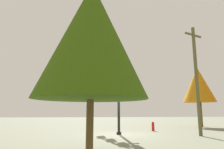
{
  "coord_description": "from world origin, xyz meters",
  "views": [
    {
      "loc": [
        -15.91,
        2.45,
        1.63
      ],
      "look_at": [
        1.48,
        0.35,
        4.89
      ],
      "focal_mm": 32.95,
      "sensor_mm": 36.0,
      "label": 1
    }
  ],
  "objects_px": {
    "signal_pole_assembly": "(109,78)",
    "tree_near": "(198,85)",
    "fire_hydrant": "(153,126)",
    "utility_pole": "(196,77)",
    "tree_mid": "(91,39)"
  },
  "relations": [
    {
      "from": "tree_near",
      "to": "tree_mid",
      "type": "relative_size",
      "value": 1.05
    },
    {
      "from": "fire_hydrant",
      "to": "tree_mid",
      "type": "xyz_separation_m",
      "value": [
        -11.05,
        5.88,
        4.01
      ]
    },
    {
      "from": "signal_pole_assembly",
      "to": "tree_mid",
      "type": "relative_size",
      "value": 1.0
    },
    {
      "from": "utility_pole",
      "to": "fire_hydrant",
      "type": "distance_m",
      "value": 6.15
    },
    {
      "from": "signal_pole_assembly",
      "to": "utility_pole",
      "type": "height_order",
      "value": "utility_pole"
    },
    {
      "from": "signal_pole_assembly",
      "to": "fire_hydrant",
      "type": "relative_size",
      "value": 8.09
    },
    {
      "from": "tree_mid",
      "to": "tree_near",
      "type": "bearing_deg",
      "value": -40.17
    },
    {
      "from": "signal_pole_assembly",
      "to": "tree_near",
      "type": "bearing_deg",
      "value": -65.19
    },
    {
      "from": "signal_pole_assembly",
      "to": "tree_mid",
      "type": "distance_m",
      "value": 10.5
    },
    {
      "from": "utility_pole",
      "to": "tree_near",
      "type": "bearing_deg",
      "value": -30.38
    },
    {
      "from": "tree_mid",
      "to": "fire_hydrant",
      "type": "bearing_deg",
      "value": -28.0
    },
    {
      "from": "utility_pole",
      "to": "tree_mid",
      "type": "bearing_deg",
      "value": 130.14
    },
    {
      "from": "tree_near",
      "to": "tree_mid",
      "type": "xyz_separation_m",
      "value": [
        -15.58,
        13.15,
        -0.51
      ]
    },
    {
      "from": "utility_pole",
      "to": "fire_hydrant",
      "type": "relative_size",
      "value": 9.8
    },
    {
      "from": "utility_pole",
      "to": "tree_mid",
      "type": "distance_m",
      "value": 10.39
    }
  ]
}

